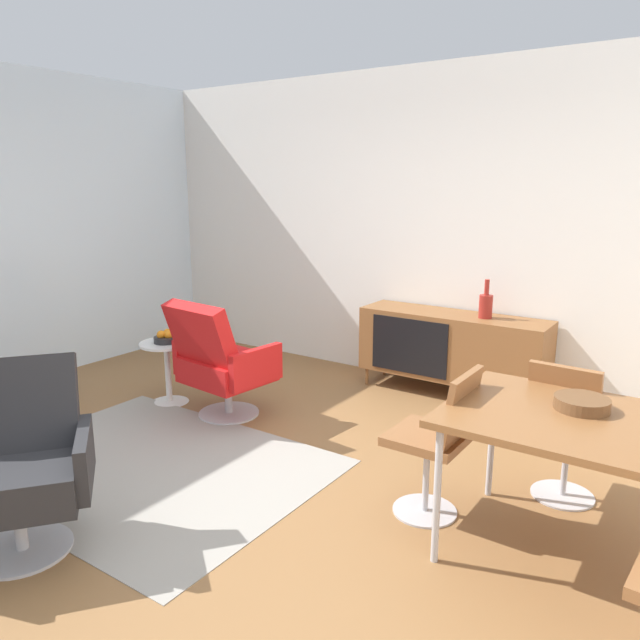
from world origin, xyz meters
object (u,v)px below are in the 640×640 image
at_px(dining_chair_back_left, 567,425).
at_px(armchair_black_shell, 15,460).
at_px(magazine_stack, 41,396).
at_px(dining_table, 624,436).
at_px(lounge_chair_red, 220,360).
at_px(sideboard, 452,346).
at_px(vase_cobalt, 486,305).
at_px(fruit_bowl, 166,338).
at_px(dining_chair_near_window, 438,437).
at_px(side_table_round, 168,365).
at_px(wooden_bowl_on_table, 582,403).

xyz_separation_m(dining_chair_back_left, armchair_black_shell, (-2.17, -2.00, -0.00)).
bearing_deg(magazine_stack, armchair_black_shell, -33.57).
bearing_deg(dining_table, lounge_chair_red, 172.27).
distance_m(sideboard, dining_table, 2.48).
xyz_separation_m(vase_cobalt, magazine_stack, (-2.96, -2.17, -0.74)).
distance_m(armchair_black_shell, fruit_bowl, 2.05).
relative_size(dining_chair_back_left, fruit_bowl, 4.28).
relative_size(sideboard, vase_cobalt, 4.99).
bearing_deg(dining_chair_near_window, lounge_chair_red, 168.87).
relative_size(dining_chair_near_window, dining_chair_back_left, 1.00).
bearing_deg(dining_table, sideboard, 130.03).
distance_m(sideboard, dining_chair_back_left, 1.81).
bearing_deg(dining_chair_back_left, armchair_black_shell, -137.26).
bearing_deg(side_table_round, dining_table, -6.21).
xyz_separation_m(fruit_bowl, magazine_stack, (-0.81, -0.66, -0.48)).
height_order(sideboard, dining_chair_back_left, dining_chair_back_left).
relative_size(dining_chair_back_left, side_table_round, 1.65).
distance_m(sideboard, wooden_bowl_on_table, 2.26).
bearing_deg(wooden_bowl_on_table, side_table_round, 175.46).
bearing_deg(dining_table, dining_chair_back_left, 122.26).
distance_m(sideboard, armchair_black_shell, 3.46).
relative_size(dining_table, lounge_chair_red, 1.69).
xyz_separation_m(vase_cobalt, armchair_black_shell, (-1.21, -3.33, -0.36)).
relative_size(wooden_bowl_on_table, dining_chair_near_window, 0.30).
distance_m(vase_cobalt, dining_chair_near_window, 1.97).
xyz_separation_m(sideboard, side_table_round, (-1.88, -1.51, -0.12)).
xyz_separation_m(dining_chair_near_window, magazine_stack, (-3.38, -0.28, -0.39)).
height_order(sideboard, magazine_stack, sideboard).
distance_m(dining_table, dining_chair_back_left, 0.70).
distance_m(dining_chair_back_left, side_table_round, 3.12).
xyz_separation_m(sideboard, armchair_black_shell, (-0.94, -3.33, 0.03)).
bearing_deg(wooden_bowl_on_table, dining_table, -29.46).
xyz_separation_m(dining_table, dining_chair_near_window, (-0.89, -0.00, -0.23)).
bearing_deg(side_table_round, lounge_chair_red, 1.22).
distance_m(vase_cobalt, dining_table, 2.30).
distance_m(dining_table, fruit_bowl, 3.49).
bearing_deg(vase_cobalt, side_table_round, -144.93).
bearing_deg(lounge_chair_red, vase_cobalt, 43.84).
bearing_deg(vase_cobalt, sideboard, -179.60).
xyz_separation_m(sideboard, dining_chair_back_left, (1.23, -1.33, 0.03)).
relative_size(armchair_black_shell, fruit_bowl, 4.73).
bearing_deg(side_table_round, dining_chair_back_left, 3.35).
height_order(sideboard, side_table_round, sideboard).
height_order(vase_cobalt, dining_chair_near_window, vase_cobalt).
height_order(dining_chair_back_left, armchair_black_shell, armchair_black_shell).
height_order(dining_chair_back_left, magazine_stack, dining_chair_back_left).
distance_m(dining_chair_near_window, armchair_black_shell, 2.18).
xyz_separation_m(wooden_bowl_on_table, dining_chair_back_left, (-0.14, 0.44, -0.30)).
xyz_separation_m(vase_cobalt, dining_table, (1.31, -1.89, -0.13)).
height_order(dining_table, side_table_round, dining_table).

